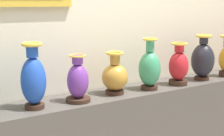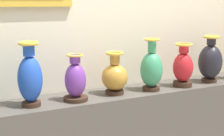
{
  "view_description": "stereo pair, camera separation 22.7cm",
  "coord_description": "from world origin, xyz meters",
  "views": [
    {
      "loc": [
        -1.23,
        -1.92,
        1.57
      ],
      "look_at": [
        0.0,
        0.0,
        1.13
      ],
      "focal_mm": 53.77,
      "sensor_mm": 36.0,
      "label": 1
    },
    {
      "loc": [
        -1.03,
        -2.03,
        1.57
      ],
      "look_at": [
        0.0,
        0.0,
        1.13
      ],
      "focal_mm": 53.77,
      "sensor_mm": 36.0,
      "label": 2
    }
  ],
  "objects": [
    {
      "name": "vase_ochre",
      "position": [
        0.01,
        -0.02,
        1.07
      ],
      "size": [
        0.18,
        0.18,
        0.3
      ],
      "color": "#382319",
      "rests_on": "display_shelf"
    },
    {
      "name": "back_wall",
      "position": [
        -0.01,
        0.23,
        1.56
      ],
      "size": [
        5.16,
        0.14,
        3.1
      ],
      "color": "beige",
      "rests_on": "ground_plane"
    },
    {
      "name": "vase_sapphire",
      "position": [
        -0.58,
        -0.03,
        1.12
      ],
      "size": [
        0.15,
        0.15,
        0.4
      ],
      "color": "#382319",
      "rests_on": "display_shelf"
    },
    {
      "name": "vase_jade",
      "position": [
        0.29,
        -0.05,
        1.1
      ],
      "size": [
        0.16,
        0.16,
        0.38
      ],
      "color": "#382319",
      "rests_on": "display_shelf"
    },
    {
      "name": "vase_crimson",
      "position": [
        0.57,
        -0.06,
        1.09
      ],
      "size": [
        0.15,
        0.15,
        0.33
      ],
      "color": "#382319",
      "rests_on": "display_shelf"
    },
    {
      "name": "vase_violet",
      "position": [
        -0.29,
        -0.05,
        1.07
      ],
      "size": [
        0.16,
        0.16,
        0.31
      ],
      "color": "#382319",
      "rests_on": "display_shelf"
    },
    {
      "name": "vase_onyx",
      "position": [
        0.86,
        -0.04,
        1.11
      ],
      "size": [
        0.19,
        0.19,
        0.37
      ],
      "color": "#382319",
      "rests_on": "display_shelf"
    }
  ]
}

